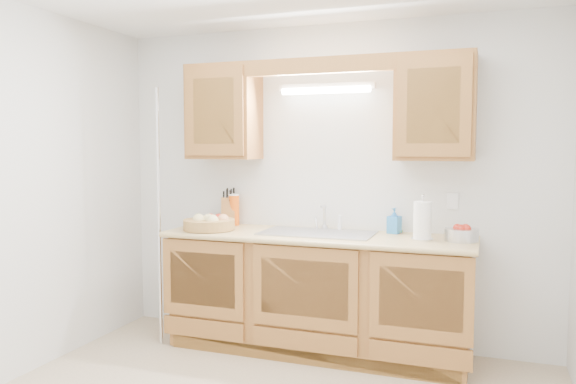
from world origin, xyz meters
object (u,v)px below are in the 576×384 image
at_px(knife_block, 228,211).
at_px(fruit_basket, 209,223).
at_px(paper_towel, 422,221).
at_px(apple_bowl, 461,234).

bearing_deg(knife_block, fruit_basket, -116.56).
height_order(paper_towel, apple_bowl, paper_towel).
xyz_separation_m(fruit_basket, knife_block, (0.01, 0.31, 0.06)).
height_order(fruit_basket, apple_bowl, fruit_basket).
bearing_deg(apple_bowl, paper_towel, -172.56).
distance_m(fruit_basket, paper_towel, 1.62).
bearing_deg(apple_bowl, knife_block, 174.30).
xyz_separation_m(knife_block, paper_towel, (1.60, -0.22, 0.02)).
bearing_deg(fruit_basket, paper_towel, 3.09).
distance_m(fruit_basket, knife_block, 0.31).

